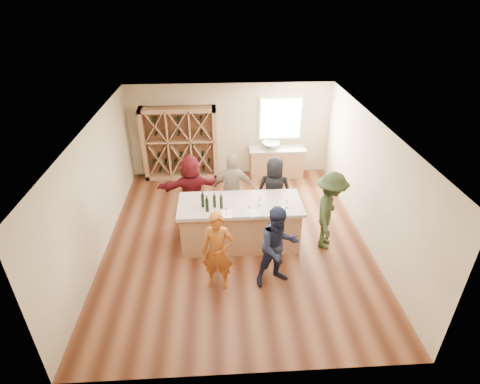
{
  "coord_description": "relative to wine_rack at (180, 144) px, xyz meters",
  "views": [
    {
      "loc": [
        -0.34,
        -7.14,
        5.38
      ],
      "look_at": [
        0.1,
        0.2,
        1.15
      ],
      "focal_mm": 28.0,
      "sensor_mm": 36.0,
      "label": 1
    }
  ],
  "objects": [
    {
      "name": "tasting_menu_a",
      "position": [
        1.27,
        -3.85,
        -0.02
      ],
      "size": [
        0.24,
        0.32,
        0.0
      ],
      "primitive_type": "cube",
      "rotation": [
        0.0,
        0.0,
        -0.07
      ],
      "color": "white",
      "rests_on": "tasting_counter_top"
    },
    {
      "name": "wine_glass_e",
      "position": [
        2.57,
        -3.68,
        0.07
      ],
      "size": [
        0.08,
        0.08,
        0.17
      ],
      "primitive_type": "cone",
      "rotation": [
        0.0,
        0.0,
        -0.34
      ],
      "color": "white",
      "rests_on": "tasting_counter_top"
    },
    {
      "name": "wine_glass_a",
      "position": [
        1.26,
        -3.9,
        0.07
      ],
      "size": [
        0.09,
        0.09,
        0.18
      ],
      "primitive_type": "cone",
      "rotation": [
        0.0,
        0.0,
        0.32
      ],
      "color": "white",
      "rests_on": "tasting_counter_top"
    },
    {
      "name": "person_far_mid",
      "position": [
        1.46,
        -2.53,
        -0.18
      ],
      "size": [
        1.12,
        0.64,
        1.83
      ],
      "primitive_type": "imported",
      "rotation": [
        0.0,
        0.0,
        3.05
      ],
      "color": "gray",
      "rests_on": "floor"
    },
    {
      "name": "tasting_menu_b",
      "position": [
        1.82,
        -3.86,
        -0.02
      ],
      "size": [
        0.3,
        0.34,
        0.0
      ],
      "primitive_type": "cube",
      "rotation": [
        0.0,
        0.0,
        0.42
      ],
      "color": "white",
      "rests_on": "tasting_counter_top"
    },
    {
      "name": "wine_bottle_b",
      "position": [
        0.87,
        -3.73,
        0.13
      ],
      "size": [
        0.09,
        0.09,
        0.3
      ],
      "primitive_type": "cylinder",
      "rotation": [
        0.0,
        0.0,
        -0.28
      ],
      "color": "black",
      "rests_on": "tasting_counter_top"
    },
    {
      "name": "tasting_counter_top",
      "position": [
        1.58,
        -3.43,
        -0.06
      ],
      "size": [
        2.72,
        1.12,
        0.08
      ],
      "primitive_type": "cube",
      "color": "#B0A290",
      "rests_on": "tasting_counter_base"
    },
    {
      "name": "tasting_counter_base",
      "position": [
        1.58,
        -3.43,
        -0.6
      ],
      "size": [
        2.6,
        1.0,
        1.0
      ],
      "primitive_type": "cube",
      "color": "#A4744E",
      "rests_on": "floor"
    },
    {
      "name": "wine_rack",
      "position": [
        0.0,
        0.0,
        0.0
      ],
      "size": [
        2.2,
        0.45,
        2.2
      ],
      "primitive_type": "cube",
      "color": "#A4744E",
      "rests_on": "floor"
    },
    {
      "name": "wine_bottle_c",
      "position": [
        1.02,
        -3.57,
        0.12
      ],
      "size": [
        0.08,
        0.08,
        0.28
      ],
      "primitive_type": "cylinder",
      "rotation": [
        0.0,
        0.0,
        -0.1
      ],
      "color": "black",
      "rests_on": "tasting_counter_top"
    },
    {
      "name": "wine_bottle_a",
      "position": [
        0.77,
        -3.54,
        0.13
      ],
      "size": [
        0.1,
        0.1,
        0.31
      ],
      "primitive_type": "cylinder",
      "rotation": [
        0.0,
        0.0,
        0.35
      ],
      "color": "black",
      "rests_on": "tasting_counter_top"
    },
    {
      "name": "wall_back",
      "position": [
        1.5,
        0.28,
        0.3
      ],
      "size": [
        6.0,
        0.1,
        2.8
      ],
      "primitive_type": "cube",
      "color": "#C6B590",
      "rests_on": "ground"
    },
    {
      "name": "person_near_right",
      "position": [
        2.24,
        -4.75,
        -0.23
      ],
      "size": [
        0.95,
        0.7,
        1.74
      ],
      "primitive_type": "imported",
      "rotation": [
        0.0,
        0.0,
        0.3
      ],
      "color": "#191E38",
      "rests_on": "floor"
    },
    {
      "name": "wall_right",
      "position": [
        4.55,
        -3.27,
        0.3
      ],
      "size": [
        0.1,
        7.0,
        2.8
      ],
      "primitive_type": "cube",
      "color": "#C6B590",
      "rests_on": "ground"
    },
    {
      "name": "floor",
      "position": [
        1.5,
        -3.27,
        -1.15
      ],
      "size": [
        6.0,
        7.0,
        0.1
      ],
      "primitive_type": "cube",
      "color": "brown",
      "rests_on": "ground"
    },
    {
      "name": "person_far_left",
      "position": [
        0.46,
        -2.41,
        -0.21
      ],
      "size": [
        1.72,
        0.83,
        1.77
      ],
      "primitive_type": "imported",
      "rotation": [
        0.0,
        0.0,
        3.29
      ],
      "color": "#590F14",
      "rests_on": "floor"
    },
    {
      "name": "wine_glass_b",
      "position": [
        1.75,
        -3.85,
        0.06
      ],
      "size": [
        0.08,
        0.08,
        0.17
      ],
      "primitive_type": "cone",
      "rotation": [
        0.0,
        0.0,
        0.4
      ],
      "color": "white",
      "rests_on": "tasting_counter_top"
    },
    {
      "name": "wall_front",
      "position": [
        1.5,
        -6.82,
        0.3
      ],
      "size": [
        6.0,
        0.1,
        2.8
      ],
      "primitive_type": "cube",
      "color": "#C6B590",
      "rests_on": "ground"
    },
    {
      "name": "back_counter_base",
      "position": [
        2.9,
        -0.07,
        -0.67
      ],
      "size": [
        1.6,
        0.58,
        0.86
      ],
      "primitive_type": "cube",
      "color": "#A4744E",
      "rests_on": "floor"
    },
    {
      "name": "sink",
      "position": [
        2.7,
        -0.07,
        -0.09
      ],
      "size": [
        0.54,
        0.54,
        0.19
      ],
      "primitive_type": "imported",
      "color": "silver",
      "rests_on": "back_counter_top"
    },
    {
      "name": "ceiling",
      "position": [
        1.5,
        -3.27,
        1.75
      ],
      "size": [
        6.0,
        7.0,
        0.1
      ],
      "primitive_type": "cube",
      "color": "white",
      "rests_on": "ground"
    },
    {
      "name": "window_frame",
      "position": [
        3.0,
        0.2,
        0.65
      ],
      "size": [
        1.3,
        0.06,
        1.3
      ],
      "primitive_type": "cube",
      "color": "white",
      "rests_on": "wall_back"
    },
    {
      "name": "tasting_menu_c",
      "position": [
        2.45,
        -3.79,
        -0.02
      ],
      "size": [
        0.26,
        0.32,
        0.0
      ],
      "primitive_type": "cube",
      "rotation": [
        0.0,
        0.0,
        0.23
      ],
      "color": "white",
      "rests_on": "tasting_counter_top"
    },
    {
      "name": "wine_glass_d",
      "position": [
        1.99,
        -3.57,
        0.06
      ],
      "size": [
        0.06,
        0.06,
        0.16
      ],
      "primitive_type": "cone",
      "rotation": [
        0.0,
        0.0,
        -0.05
      ],
      "color": "white",
      "rests_on": "tasting_counter_top"
    },
    {
      "name": "wine_glass_c",
      "position": [
        2.3,
        -3.91,
        0.06
      ],
      "size": [
        0.07,
        0.07,
        0.17
      ],
      "primitive_type": "cone",
      "rotation": [
        0.0,
        0.0,
        -0.21
      ],
      "color": "white",
      "rests_on": "tasting_counter_top"
    },
    {
      "name": "wine_bottle_d",
      "position": [
        1.17,
        -3.62,
        0.12
      ],
      "size": [
        0.08,
        0.08,
        0.28
      ],
      "primitive_type": "cylinder",
      "rotation": [
        0.0,
        0.0,
        0.1
      ],
      "color": "black",
      "rests_on": "tasting_counter_top"
    },
    {
      "name": "wall_left",
      "position": [
        -1.55,
        -3.27,
        0.3
      ],
      "size": [
        0.1,
        7.0,
        2.8
      ],
      "primitive_type": "cube",
      "color": "#C6B590",
      "rests_on": "ground"
    },
    {
      "name": "person_near_left",
      "position": [
        1.07,
        -4.79,
        -0.25
      ],
      "size": [
        0.68,
        0.54,
        1.7
      ],
      "primitive_type": "imported",
      "rotation": [
        0.0,
        0.0,
        -0.16
      ],
      "color": "#994C19",
      "rests_on": "floor"
    },
    {
      "name": "faucet",
      "position": [
        2.7,
        0.11,
        -0.03
      ],
      "size": [
        0.02,
        0.02,
        0.3
      ],
      "primitive_type": "cylinder",
      "color": "silver",
      "rests_on": "back_counter_top"
    },
    {
      "name": "person_server",
      "position": [
        3.54,
        -3.64,
        -0.17
      ],
      "size": [
        0.95,
        1.32,
        1.85
      ],
      "primitive_type": "imported",
      "rotation": [
        0.0,
        0.0,
        1.21
      ],
      "color": "#263319",
      "rests_on": "floor"
    },
    {
      "name": "window_pane",
      "position": [
        3.0,
        0.17,
        0.65
      ],
      "size": [
        1.18,
        0.01,
        1.18
      ],
      "primitive_type": "cube",
      "color": "white",
      "rests_on": "wall_back"
    },
    {
      "name": "person_far_right",
      "position": [
        2.47,
        -2.53,
        -0.24
      ],
      "size": [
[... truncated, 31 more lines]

